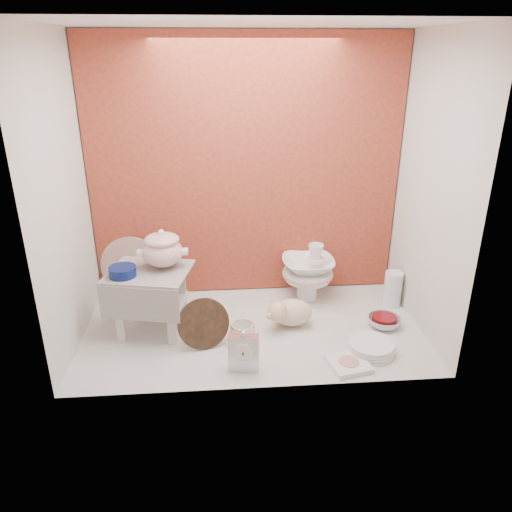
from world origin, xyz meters
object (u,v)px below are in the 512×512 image
Objects in this scene: soup_tureen at (162,248)px; gold_rim_teacup at (243,333)px; mantel_clock at (244,351)px; plush_pig at (292,312)px; porcelain_tower at (308,271)px; floral_platter at (132,268)px; crystal_bowl at (384,322)px; dinner_plate_stack at (371,347)px; step_stool at (152,301)px; blue_white_vase at (160,285)px.

soup_tureen is 1.96× the size of gold_rim_teacup.
mantel_clock is 0.75× the size of plush_pig.
porcelain_tower is (0.14, 0.31, 0.09)m from plush_pig.
crystal_bowl is (1.41, -0.47, -0.16)m from floral_platter.
dinner_plate_stack is (0.63, -0.14, -0.03)m from gold_rim_teacup.
porcelain_tower reaches higher than step_stool.
plush_pig is (0.74, -0.33, -0.03)m from blue_white_vase.
floral_platter reaches higher than blue_white_vase.
porcelain_tower reaches higher than gold_rim_teacup.
floral_platter is 0.86m from gold_rim_teacup.
floral_platter is at bearing 123.79° from step_stool.
plush_pig reaches higher than gold_rim_teacup.
gold_rim_teacup is (0.47, -0.18, -0.11)m from step_stool.
step_stool is 1.87× the size of blue_white_vase.
floral_platter is 2.16× the size of crystal_bowl.
dinner_plate_stack is 0.28m from crystal_bowl.
floral_platter is 1.84× the size of mantel_clock.
blue_white_vase reaches higher than dinner_plate_stack.
soup_tureen is at bearing 166.92° from plush_pig.
gold_rim_teacup is 0.78m from crystal_bowl.
mantel_clock is 0.65m from dinner_plate_stack.
soup_tureen reaches higher than dinner_plate_stack.
blue_white_vase is at bearing 101.08° from step_stool.
gold_rim_teacup is at bearing -8.43° from step_stool.
mantel_clock is at bearing -52.33° from floral_platter.
soup_tureen reaches higher than blue_white_vase.
blue_white_vase is at bearing 162.76° from crystal_bowl.
blue_white_vase is at bearing 178.80° from porcelain_tower.
plush_pig is 0.50m from crystal_bowl.
dinner_plate_stack is 0.66m from porcelain_tower.
soup_tureen is 0.90m from porcelain_tower.
floral_platter is at bearing 161.43° from crystal_bowl.
crystal_bowl is at bearing -17.24° from blue_white_vase.
porcelain_tower reaches higher than mantel_clock.
step_stool is at bearing -68.31° from floral_platter.
porcelain_tower is at bearing 109.55° from dinner_plate_stack.
plush_pig is at bearing -5.37° from soup_tureen.
step_stool is at bearing 147.01° from mantel_clock.
porcelain_tower is (0.81, 0.25, -0.28)m from soup_tureen.
porcelain_tower is (-0.22, 0.61, 0.15)m from dinner_plate_stack.
floral_platter is at bearing 135.91° from mantel_clock.
mantel_clock is (0.62, -0.81, -0.09)m from floral_platter.
floral_platter reaches higher than plush_pig.
crystal_bowl is at bearing 8.77° from step_stool.
mantel_clock is 0.85m from crystal_bowl.
mantel_clock is at bearing -29.13° from step_stool.
mantel_clock reaches higher than dinner_plate_stack.
floral_platter is 1.76× the size of blue_white_vase.
step_stool is 0.43m from floral_platter.
floral_platter is at bearing 137.53° from gold_rim_teacup.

